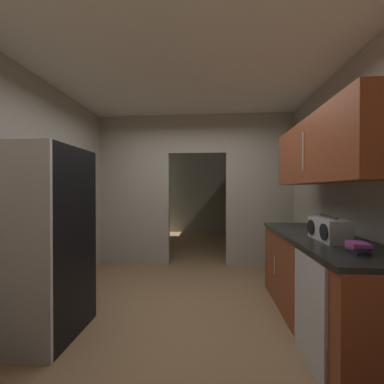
{
  "coord_description": "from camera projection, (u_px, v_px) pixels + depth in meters",
  "views": [
    {
      "loc": [
        0.3,
        -2.59,
        1.36
      ],
      "look_at": [
        0.03,
        0.91,
        1.33
      ],
      "focal_mm": 22.5,
      "sensor_mm": 36.0,
      "label": 1
    }
  ],
  "objects": [
    {
      "name": "dishwasher",
      "position": [
        309.0,
        311.0,
        1.86
      ],
      "size": [
        0.02,
        0.56,
        0.84
      ],
      "color": "#B7BABC",
      "rests_on": "ground"
    },
    {
      "name": "upper_cabinet_counterside",
      "position": [
        322.0,
        151.0,
        2.37
      ],
      "size": [
        0.36,
        1.78,
        0.64
      ],
      "color": "brown"
    },
    {
      "name": "lower_cabinet_run",
      "position": [
        321.0,
        281.0,
        2.39
      ],
      "size": [
        0.69,
        1.98,
        0.9
      ],
      "color": "brown",
      "rests_on": "ground"
    },
    {
      "name": "adjoining_room_shell",
      "position": [
        200.0,
        190.0,
        6.65
      ],
      "size": [
        3.5,
        3.44,
        2.72
      ],
      "color": "gray",
      "rests_on": "ground"
    },
    {
      "name": "boombox",
      "position": [
        328.0,
        229.0,
        2.18
      ],
      "size": [
        0.21,
        0.44,
        0.23
      ],
      "color": "#B2B2B7",
      "rests_on": "lower_cabinet_run"
    },
    {
      "name": "refrigerator",
      "position": [
        36.0,
        241.0,
        2.25
      ],
      "size": [
        0.8,
        0.76,
        1.76
      ],
      "color": "black",
      "rests_on": "ground"
    },
    {
      "name": "kitchen_overhead_slab",
      "position": [
        187.0,
        83.0,
        3.13
      ],
      "size": [
        3.9,
        7.59,
        0.06
      ],
      "primitive_type": "cube",
      "color": "silver"
    },
    {
      "name": "kitchen_flank_right",
      "position": [
        381.0,
        190.0,
        2.11
      ],
      "size": [
        0.1,
        4.29,
        2.72
      ],
      "primitive_type": "cube",
      "color": "#9E998C",
      "rests_on": "ground"
    },
    {
      "name": "ground",
      "position": [
        182.0,
        315.0,
        2.61
      ],
      "size": [
        20.0,
        20.0,
        0.0
      ],
      "primitive_type": "plane",
      "color": "brown"
    },
    {
      "name": "book_stack",
      "position": [
        358.0,
        247.0,
        1.73
      ],
      "size": [
        0.14,
        0.17,
        0.08
      ],
      "color": "black",
      "rests_on": "lower_cabinet_run"
    },
    {
      "name": "kitchen_partition",
      "position": [
        193.0,
        185.0,
        4.39
      ],
      "size": [
        3.5,
        0.12,
        2.72
      ],
      "color": "#9E998C",
      "rests_on": "ground"
    }
  ]
}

